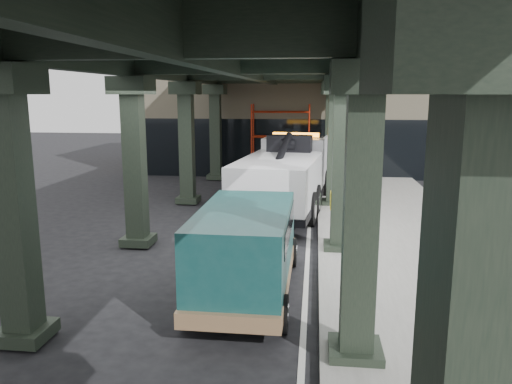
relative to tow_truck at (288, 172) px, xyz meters
The scene contains 8 objects.
ground 7.75m from the tow_truck, 95.87° to the right, with size 90.00×90.00×0.00m, color black.
sidewalk 6.84m from the tow_truck, 56.24° to the right, with size 5.00×40.00×0.15m, color gray.
lane_stripe 5.83m from the tow_truck, 80.60° to the right, with size 0.12×38.00×0.01m, color silver.
viaduct 6.94m from the tow_truck, 101.95° to the right, with size 7.40×32.00×6.40m.
building 12.74m from the tow_truck, 84.39° to the left, with size 22.00×10.00×8.00m, color #C6B793.
scaffolding 7.15m from the tow_truck, 96.28° to the left, with size 3.08×0.88×4.00m.
tow_truck is the anchor object (origin of this frame).
towed_van 9.01m from the tow_truck, 92.57° to the right, with size 2.11×5.20×2.10m.
Camera 1 is at (1.84, -11.97, 4.50)m, focal length 35.00 mm.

